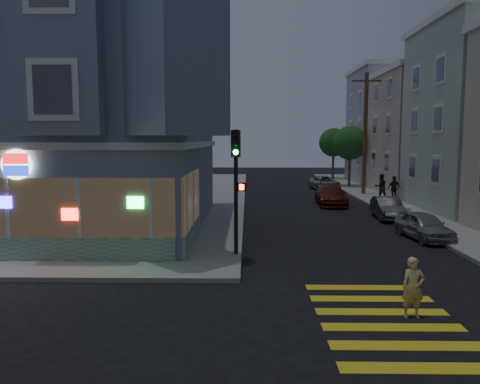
{
  "coord_description": "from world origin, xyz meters",
  "views": [
    {
      "loc": [
        3.22,
        -11.38,
        4.21
      ],
      "look_at": [
        2.94,
        5.51,
        2.32
      ],
      "focal_mm": 35.0,
      "sensor_mm": 36.0,
      "label": 1
    }
  ],
  "objects_px": {
    "utility_pole": "(365,132)",
    "parked_car_a": "(424,226)",
    "pedestrian_b": "(394,188)",
    "parked_car_d": "(325,183)",
    "parked_car_b": "(387,208)",
    "pedestrian_a": "(381,187)",
    "parked_car_c": "(331,195)",
    "street_tree_far": "(333,142)",
    "traffic_signal": "(236,171)",
    "fire_hydrant": "(409,213)",
    "street_tree_near": "(350,143)",
    "running_child": "(413,288)"
  },
  "relations": [
    {
      "from": "utility_pole",
      "to": "parked_car_a",
      "type": "bearing_deg",
      "value": -94.73
    },
    {
      "from": "pedestrian_b",
      "to": "parked_car_d",
      "type": "relative_size",
      "value": 0.4
    },
    {
      "from": "pedestrian_b",
      "to": "parked_car_b",
      "type": "relative_size",
      "value": 0.47
    },
    {
      "from": "pedestrian_b",
      "to": "parked_car_d",
      "type": "distance_m",
      "value": 8.81
    },
    {
      "from": "pedestrian_a",
      "to": "parked_car_c",
      "type": "distance_m",
      "value": 4.2
    },
    {
      "from": "parked_car_c",
      "to": "parked_car_b",
      "type": "bearing_deg",
      "value": -65.94
    },
    {
      "from": "street_tree_far",
      "to": "traffic_signal",
      "type": "relative_size",
      "value": 1.2
    },
    {
      "from": "pedestrian_b",
      "to": "parked_car_c",
      "type": "height_order",
      "value": "pedestrian_b"
    },
    {
      "from": "fire_hydrant",
      "to": "parked_car_c",
      "type": "bearing_deg",
      "value": 111.7
    },
    {
      "from": "street_tree_near",
      "to": "fire_hydrant",
      "type": "relative_size",
      "value": 6.76
    },
    {
      "from": "utility_pole",
      "to": "pedestrian_b",
      "type": "bearing_deg",
      "value": -76.57
    },
    {
      "from": "utility_pole",
      "to": "pedestrian_b",
      "type": "height_order",
      "value": "utility_pole"
    },
    {
      "from": "parked_car_d",
      "to": "running_child",
      "type": "bearing_deg",
      "value": -101.82
    },
    {
      "from": "street_tree_far",
      "to": "running_child",
      "type": "relative_size",
      "value": 3.64
    },
    {
      "from": "parked_car_d",
      "to": "parked_car_b",
      "type": "bearing_deg",
      "value": -92.75
    },
    {
      "from": "pedestrian_b",
      "to": "parked_car_b",
      "type": "distance_m",
      "value": 6.75
    },
    {
      "from": "parked_car_c",
      "to": "fire_hydrant",
      "type": "height_order",
      "value": "parked_car_c"
    },
    {
      "from": "street_tree_near",
      "to": "fire_hydrant",
      "type": "xyz_separation_m",
      "value": [
        -0.9,
        -18.11,
        -3.37
      ]
    },
    {
      "from": "parked_car_a",
      "to": "pedestrian_b",
      "type": "bearing_deg",
      "value": 71.29
    },
    {
      "from": "running_child",
      "to": "fire_hydrant",
      "type": "distance_m",
      "value": 13.13
    },
    {
      "from": "pedestrian_b",
      "to": "street_tree_near",
      "type": "bearing_deg",
      "value": -102.8
    },
    {
      "from": "street_tree_far",
      "to": "traffic_signal",
      "type": "xyz_separation_m",
      "value": [
        -9.38,
        -33.11,
        -0.8
      ]
    },
    {
      "from": "running_child",
      "to": "parked_car_a",
      "type": "xyz_separation_m",
      "value": [
        3.56,
        8.84,
        -0.14
      ]
    },
    {
      "from": "parked_car_a",
      "to": "parked_car_c",
      "type": "bearing_deg",
      "value": 93.98
    },
    {
      "from": "traffic_signal",
      "to": "fire_hydrant",
      "type": "relative_size",
      "value": 5.64
    },
    {
      "from": "street_tree_far",
      "to": "fire_hydrant",
      "type": "xyz_separation_m",
      "value": [
        -0.9,
        -26.11,
        -3.37
      ]
    },
    {
      "from": "pedestrian_b",
      "to": "parked_car_c",
      "type": "distance_m",
      "value": 4.56
    },
    {
      "from": "utility_pole",
      "to": "parked_car_b",
      "type": "height_order",
      "value": "utility_pole"
    },
    {
      "from": "running_child",
      "to": "fire_hydrant",
      "type": "xyz_separation_m",
      "value": [
        4.16,
        12.46,
        -0.17
      ]
    },
    {
      "from": "running_child",
      "to": "fire_hydrant",
      "type": "height_order",
      "value": "running_child"
    },
    {
      "from": "running_child",
      "to": "pedestrian_b",
      "type": "xyz_separation_m",
      "value": [
        5.86,
        20.38,
        0.26
      ]
    },
    {
      "from": "street_tree_near",
      "to": "fire_hydrant",
      "type": "height_order",
      "value": "street_tree_near"
    },
    {
      "from": "parked_car_b",
      "to": "traffic_signal",
      "type": "distance_m",
      "value": 11.93
    },
    {
      "from": "running_child",
      "to": "street_tree_near",
      "type": "bearing_deg",
      "value": 80.42
    },
    {
      "from": "parked_car_c",
      "to": "parked_car_d",
      "type": "relative_size",
      "value": 1.04
    },
    {
      "from": "pedestrian_b",
      "to": "traffic_signal",
      "type": "height_order",
      "value": "traffic_signal"
    },
    {
      "from": "pedestrian_a",
      "to": "fire_hydrant",
      "type": "relative_size",
      "value": 2.22
    },
    {
      "from": "parked_car_a",
      "to": "fire_hydrant",
      "type": "height_order",
      "value": "parked_car_a"
    },
    {
      "from": "pedestrian_b",
      "to": "utility_pole",
      "type": "bearing_deg",
      "value": -93.86
    },
    {
      "from": "parked_car_b",
      "to": "traffic_signal",
      "type": "relative_size",
      "value": 0.8
    },
    {
      "from": "running_child",
      "to": "traffic_signal",
      "type": "bearing_deg",
      "value": 128.24
    },
    {
      "from": "running_child",
      "to": "parked_car_c",
      "type": "bearing_deg",
      "value": 85.49
    },
    {
      "from": "pedestrian_b",
      "to": "parked_car_d",
      "type": "xyz_separation_m",
      "value": [
        -3.3,
        8.16,
        -0.4
      ]
    },
    {
      "from": "street_tree_far",
      "to": "parked_car_a",
      "type": "distance_m",
      "value": 29.95
    },
    {
      "from": "pedestrian_b",
      "to": "parked_car_a",
      "type": "distance_m",
      "value": 11.77
    },
    {
      "from": "street_tree_far",
      "to": "parked_car_b",
      "type": "distance_m",
      "value": 24.8
    },
    {
      "from": "street_tree_far",
      "to": "parked_car_a",
      "type": "xyz_separation_m",
      "value": [
        -1.5,
        -29.72,
        -3.35
      ]
    },
    {
      "from": "pedestrian_b",
      "to": "parked_car_b",
      "type": "xyz_separation_m",
      "value": [
        -2.3,
        -6.34,
        -0.4
      ]
    },
    {
      "from": "running_child",
      "to": "parked_car_a",
      "type": "relative_size",
      "value": 0.42
    },
    {
      "from": "running_child",
      "to": "fire_hydrant",
      "type": "relative_size",
      "value": 1.86
    }
  ]
}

